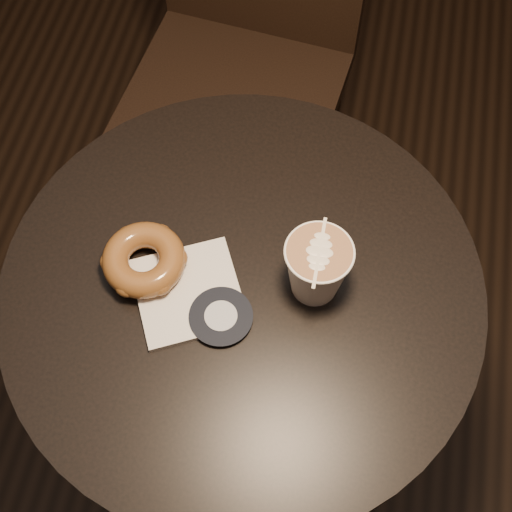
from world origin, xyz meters
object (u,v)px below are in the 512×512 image
at_px(pastry_bag, 188,292).
at_px(chair, 248,21).
at_px(doughnut, 144,260).
at_px(cafe_table, 244,335).
at_px(latte_cup, 317,269).

bearing_deg(pastry_bag, chair, 67.56).
bearing_deg(pastry_bag, doughnut, 131.58).
bearing_deg(pastry_bag, cafe_table, -4.17).
relative_size(chair, latte_cup, 10.45).
distance_m(doughnut, latte_cup, 0.25).
distance_m(cafe_table, chair, 0.66).
bearing_deg(latte_cup, chair, 109.66).
relative_size(cafe_table, doughnut, 6.28).
distance_m(cafe_table, latte_cup, 0.27).
xyz_separation_m(doughnut, latte_cup, (0.24, 0.02, 0.03)).
xyz_separation_m(chair, latte_cup, (0.23, -0.63, 0.19)).
xyz_separation_m(chair, pastry_bag, (0.05, -0.68, 0.14)).
height_order(pastry_bag, doughnut, doughnut).
bearing_deg(doughnut, pastry_bag, -21.57).
xyz_separation_m(cafe_table, latte_cup, (0.10, 0.02, 0.25)).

